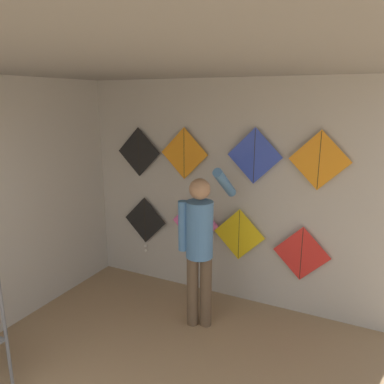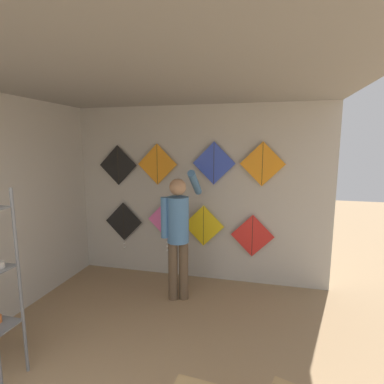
{
  "view_description": "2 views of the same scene",
  "coord_description": "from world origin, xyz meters",
  "views": [
    {
      "loc": [
        1.73,
        -0.34,
        2.56
      ],
      "look_at": [
        -0.23,
        3.63,
        1.45
      ],
      "focal_mm": 35.0,
      "sensor_mm": 36.0,
      "label": 1
    },
    {
      "loc": [
        1.24,
        -0.69,
        2.19
      ],
      "look_at": [
        0.18,
        3.63,
        1.48
      ],
      "focal_mm": 28.0,
      "sensor_mm": 36.0,
      "label": 2
    }
  ],
  "objects": [
    {
      "name": "kite_7",
      "position": [
        1.19,
        3.87,
        1.91
      ],
      "size": [
        0.67,
        0.01,
        0.67
      ],
      "color": "orange"
    },
    {
      "name": "kite_0",
      "position": [
        -1.09,
        3.87,
        0.87
      ],
      "size": [
        0.67,
        0.04,
        0.8
      ],
      "color": "black"
    },
    {
      "name": "kite_1",
      "position": [
        -0.3,
        3.87,
        0.93
      ],
      "size": [
        0.67,
        0.04,
        0.87
      ],
      "color": "pink"
    },
    {
      "name": "kite_3",
      "position": [
        1.08,
        3.87,
        0.79
      ],
      "size": [
        0.67,
        0.01,
        0.67
      ],
      "color": "red"
    },
    {
      "name": "shopkeeper",
      "position": [
        0.09,
        3.18,
        1.04
      ],
      "size": [
        0.45,
        0.71,
        1.85
      ],
      "rotation": [
        0.0,
        0.0,
        0.34
      ],
      "color": "brown",
      "rests_on": "ground"
    },
    {
      "name": "ceiling_slab",
      "position": [
        0.0,
        1.97,
        2.82
      ],
      "size": [
        4.49,
        4.73,
        0.04
      ],
      "primitive_type": "cube",
      "color": "gray"
    },
    {
      "name": "back_panel",
      "position": [
        0.0,
        3.96,
        1.4
      ],
      "size": [
        4.49,
        0.06,
        2.8
      ],
      "primitive_type": "cube",
      "color": "#BCB7AD",
      "rests_on": "ground"
    },
    {
      "name": "kite_4",
      "position": [
        -1.15,
        3.87,
        1.85
      ],
      "size": [
        0.67,
        0.01,
        0.67
      ],
      "color": "black"
    },
    {
      "name": "kite_2",
      "position": [
        0.31,
        3.87,
        0.9
      ],
      "size": [
        0.67,
        0.01,
        0.67
      ],
      "color": "yellow"
    },
    {
      "name": "kite_6",
      "position": [
        0.47,
        3.87,
        1.91
      ],
      "size": [
        0.67,
        0.01,
        0.67
      ],
      "color": "blue"
    },
    {
      "name": "kite_5",
      "position": [
        -0.46,
        3.87,
        1.88
      ],
      "size": [
        0.67,
        0.01,
        0.67
      ],
      "color": "orange"
    }
  ]
}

